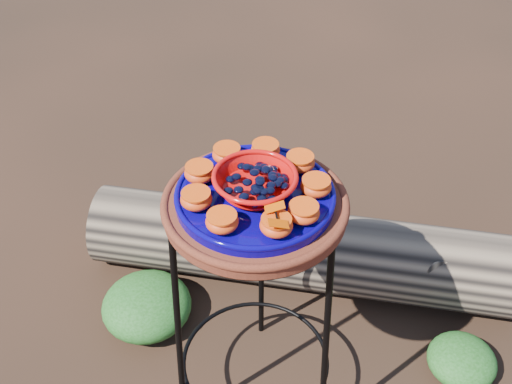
# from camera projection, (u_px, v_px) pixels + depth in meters

# --- Properties ---
(plant_stand) EXTENTS (0.44, 0.44, 0.70)m
(plant_stand) POSITION_uv_depth(u_px,v_px,m) (255.00, 313.00, 1.64)
(plant_stand) COLOR black
(plant_stand) RESTS_ON ground
(terracotta_saucer) EXTENTS (0.41, 0.41, 0.03)m
(terracotta_saucer) POSITION_uv_depth(u_px,v_px,m) (255.00, 206.00, 1.41)
(terracotta_saucer) COLOR #3D190E
(terracotta_saucer) RESTS_ON plant_stand
(cobalt_plate) EXTENTS (0.35, 0.35, 0.02)m
(cobalt_plate) POSITION_uv_depth(u_px,v_px,m) (255.00, 197.00, 1.39)
(cobalt_plate) COLOR #080156
(cobalt_plate) RESTS_ON terracotta_saucer
(red_bowl) EXTENTS (0.17, 0.17, 0.05)m
(red_bowl) POSITION_uv_depth(u_px,v_px,m) (255.00, 184.00, 1.37)
(red_bowl) COLOR red
(red_bowl) RESTS_ON cobalt_plate
(glass_gems) EXTENTS (0.14, 0.14, 0.02)m
(glass_gems) POSITION_uv_depth(u_px,v_px,m) (255.00, 171.00, 1.34)
(glass_gems) COLOR black
(glass_gems) RESTS_ON red_bowl
(orange_half_0) EXTENTS (0.07, 0.07, 0.04)m
(orange_half_0) POSITION_uv_depth(u_px,v_px,m) (276.00, 225.00, 1.28)
(orange_half_0) COLOR #D54215
(orange_half_0) RESTS_ON cobalt_plate
(orange_half_1) EXTENTS (0.07, 0.07, 0.04)m
(orange_half_1) POSITION_uv_depth(u_px,v_px,m) (303.00, 212.00, 1.31)
(orange_half_1) COLOR #D54215
(orange_half_1) RESTS_ON cobalt_plate
(orange_half_2) EXTENTS (0.07, 0.07, 0.04)m
(orange_half_2) POSITION_uv_depth(u_px,v_px,m) (316.00, 186.00, 1.37)
(orange_half_2) COLOR #D54215
(orange_half_2) RESTS_ON cobalt_plate
(orange_half_3) EXTENTS (0.07, 0.07, 0.04)m
(orange_half_3) POSITION_uv_depth(u_px,v_px,m) (300.00, 162.00, 1.43)
(orange_half_3) COLOR #D54215
(orange_half_3) RESTS_ON cobalt_plate
(orange_half_4) EXTENTS (0.07, 0.07, 0.04)m
(orange_half_4) POSITION_uv_depth(u_px,v_px,m) (265.00, 150.00, 1.47)
(orange_half_4) COLOR #D54215
(orange_half_4) RESTS_ON cobalt_plate
(orange_half_5) EXTENTS (0.07, 0.07, 0.04)m
(orange_half_5) POSITION_uv_depth(u_px,v_px,m) (227.00, 154.00, 1.46)
(orange_half_5) COLOR #D54215
(orange_half_5) RESTS_ON cobalt_plate
(orange_half_6) EXTENTS (0.07, 0.07, 0.04)m
(orange_half_6) POSITION_uv_depth(u_px,v_px,m) (200.00, 173.00, 1.41)
(orange_half_6) COLOR #D54215
(orange_half_6) RESTS_ON cobalt_plate
(orange_half_7) EXTENTS (0.07, 0.07, 0.04)m
(orange_half_7) POSITION_uv_depth(u_px,v_px,m) (196.00, 199.00, 1.34)
(orange_half_7) COLOR #D54215
(orange_half_7) RESTS_ON cobalt_plate
(orange_half_8) EXTENTS (0.07, 0.07, 0.04)m
(orange_half_8) POSITION_uv_depth(u_px,v_px,m) (222.00, 222.00, 1.28)
(orange_half_8) COLOR #D54215
(orange_half_8) RESTS_ON cobalt_plate
(butterfly) EXTENTS (0.10, 0.07, 0.02)m
(butterfly) POSITION_uv_depth(u_px,v_px,m) (277.00, 216.00, 1.26)
(butterfly) COLOR #CE4400
(butterfly) RESTS_ON orange_half_0
(driftwood_log) EXTENTS (1.44, 0.51, 0.26)m
(driftwood_log) POSITION_uv_depth(u_px,v_px,m) (304.00, 249.00, 2.12)
(driftwood_log) COLOR black
(driftwood_log) RESTS_ON ground
(foliage_left) EXTENTS (0.28, 0.28, 0.14)m
(foliage_left) POSITION_uv_depth(u_px,v_px,m) (147.00, 305.00, 2.02)
(foliage_left) COLOR #15420E
(foliage_left) RESTS_ON ground
(foliage_right) EXTENTS (0.20, 0.20, 0.10)m
(foliage_right) POSITION_uv_depth(u_px,v_px,m) (462.00, 360.00, 1.89)
(foliage_right) COLOR #15420E
(foliage_right) RESTS_ON ground
(foliage_back) EXTENTS (0.27, 0.27, 0.14)m
(foliage_back) POSITION_uv_depth(u_px,v_px,m) (239.00, 233.00, 2.28)
(foliage_back) COLOR #15420E
(foliage_back) RESTS_ON ground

